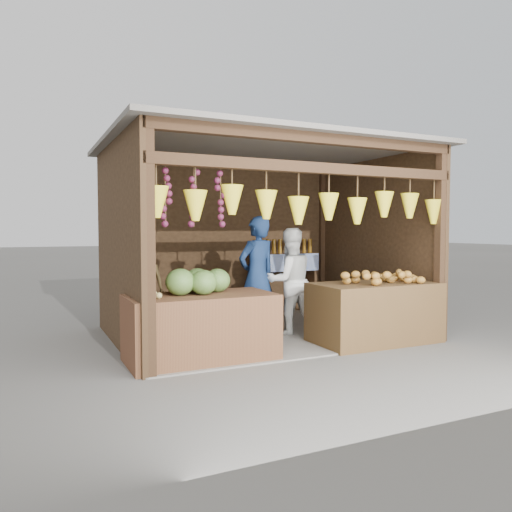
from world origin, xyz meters
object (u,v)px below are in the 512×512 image
at_px(counter_left, 201,327).
at_px(counter_right, 375,312).
at_px(man_standing, 257,276).
at_px(woman_standing, 289,281).
at_px(vendor_seated, 143,282).

height_order(counter_left, counter_right, counter_right).
distance_m(man_standing, woman_standing, 0.50).
height_order(counter_left, woman_standing, woman_standing).
bearing_deg(vendor_seated, man_standing, -176.74).
distance_m(woman_standing, vendor_seated, 2.05).
bearing_deg(man_standing, counter_left, 24.25).
distance_m(counter_left, man_standing, 1.53).
distance_m(counter_left, woman_standing, 1.88).
relative_size(counter_right, man_standing, 0.99).
bearing_deg(counter_left, man_standing, 38.67).
height_order(counter_left, vendor_seated, vendor_seated).
xyz_separation_m(counter_right, vendor_seated, (-2.79, 1.23, 0.41)).
xyz_separation_m(counter_right, man_standing, (-1.25, 1.01, 0.44)).
height_order(counter_right, woman_standing, woman_standing).
bearing_deg(vendor_seated, counter_left, 121.12).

